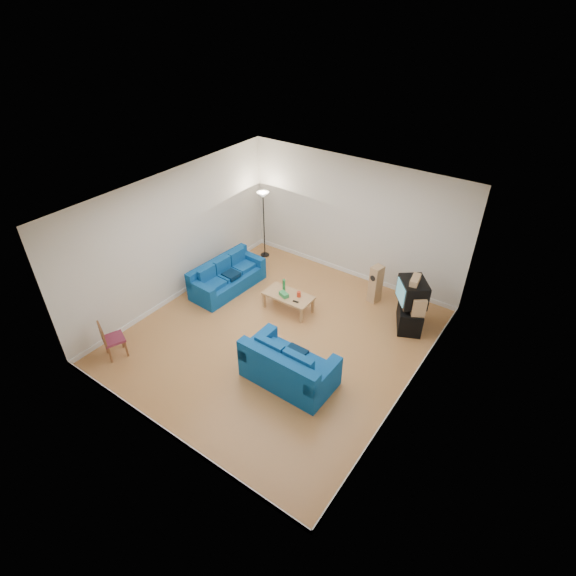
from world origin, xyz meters
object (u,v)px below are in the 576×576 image
Objects in this scene: sofa_three_seat at (226,278)px; coffee_table at (288,297)px; tv_stand at (410,316)px; sofa_loveseat at (288,369)px; television at (412,292)px.

coffee_table is at bearing 98.11° from sofa_three_seat.
tv_stand is at bearing 108.96° from sofa_three_seat.
tv_stand is at bearing 22.85° from coffee_table.
tv_stand is (2.62, 1.10, -0.10)m from coffee_table.
television is at bearing 68.74° from sofa_loveseat.
sofa_three_seat is at bearing -112.62° from television.
sofa_loveseat is (3.20, -1.78, 0.05)m from sofa_three_seat.
sofa_loveseat is 2.03× the size of television.
sofa_three_seat is at bearing -175.01° from coffee_table.
sofa_loveseat is 1.97× the size of tv_stand.
coffee_table is 2.84m from tv_stand.
television reaches higher than tv_stand.
television is (1.23, 3.04, 0.59)m from sofa_loveseat.
television reaches higher than sofa_loveseat.
coffee_table is at bearing -105.50° from television.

